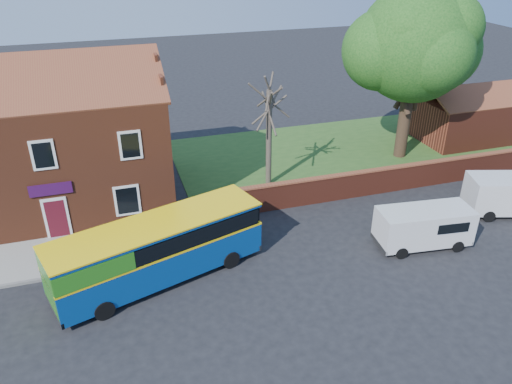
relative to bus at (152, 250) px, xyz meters
name	(u,v)px	position (x,y,z in m)	size (l,w,h in m)	color
ground	(231,303)	(2.84, -2.51, -1.64)	(120.00, 120.00, 0.00)	black
pavement	(60,255)	(-4.16, 3.24, -1.58)	(18.00, 3.50, 0.12)	gray
kerb	(58,277)	(-4.16, 1.49, -1.57)	(18.00, 0.15, 0.14)	slate
grass_strip	(361,151)	(15.84, 10.49, -1.62)	(26.00, 12.00, 0.04)	#426B28
shop_building	(52,147)	(-4.18, 8.98, 1.77)	(12.30, 8.13, 10.50)	brown
boundary_wall	(410,176)	(15.84, 4.49, -0.83)	(22.00, 0.38, 1.60)	maroon
outbuilding	(472,117)	(24.84, 10.49, -0.03)	(8.20, 5.06, 4.17)	maroon
bus	(152,250)	(0.00, 0.00, 0.00)	(9.73, 5.14, 2.88)	navy
van_near	(424,226)	(13.01, -1.11, -0.52)	(4.75, 2.32, 2.01)	silver
large_tree	(414,47)	(18.07, 9.12, 5.75)	(9.26, 7.32, 11.29)	black
bare_tree	(269,134)	(7.88, 7.48, 1.71)	(2.45, 2.91, 6.52)	#4C4238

